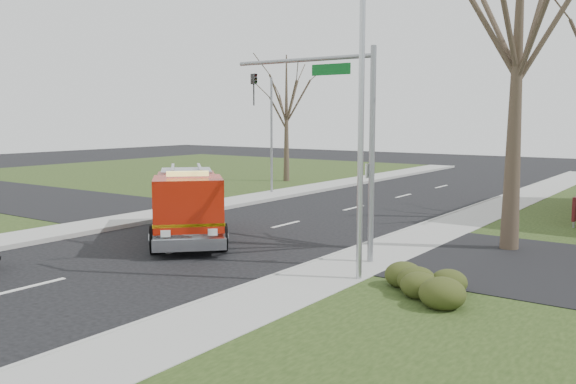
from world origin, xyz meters
The scene contains 10 objects.
ground centered at (0.00, 0.00, 0.00)m, with size 120.00×120.00×0.00m, color black.
sidewalk_right centered at (6.20, 0.00, 0.07)m, with size 2.40×80.00×0.15m, color #9FA09A.
sidewalk_left centered at (-6.20, 0.00, 0.07)m, with size 2.40×80.00×0.15m, color #9FA09A.
hedge_corner centered at (9.00, -1.00, 0.58)m, with size 2.80×2.00×0.90m, color #2F3B15.
bare_tree_near centered at (9.50, 6.00, 7.41)m, with size 6.00×6.00×12.00m.
bare_tree_left centered at (-10.00, 20.00, 5.56)m, with size 4.50×4.50×9.00m.
traffic_signal_mast centered at (5.21, 1.50, 4.71)m, with size 5.29×0.18×6.80m.
streetlight_pole centered at (7.14, -0.50, 4.55)m, with size 1.48×0.16×8.40m.
utility_pole_far centered at (-6.80, 14.00, 3.50)m, with size 0.14×0.14×7.00m, color gray.
fire_engine centered at (-1.16, 1.21, 1.27)m, with size 6.63×6.56×2.81m.
Camera 1 is at (15.26, -15.23, 4.64)m, focal length 38.00 mm.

